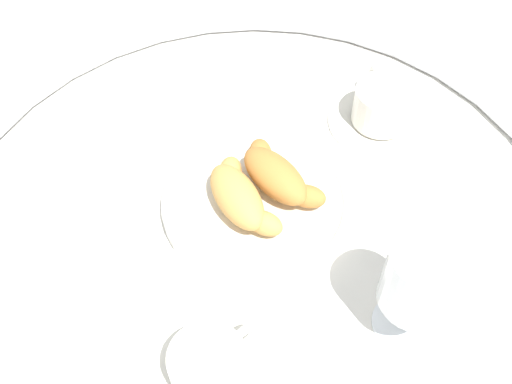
{
  "coord_description": "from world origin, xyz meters",
  "views": [
    {
      "loc": [
        0.29,
        -0.29,
        0.62
      ],
      "look_at": [
        -0.03,
        0.03,
        0.03
      ],
      "focal_mm": 44.46,
      "sensor_mm": 36.0,
      "label": 1
    }
  ],
  "objects_px": {
    "pastry_plate": "(256,202)",
    "croissant_small": "(277,175)",
    "coffee_cup_far": "(210,370)",
    "croissant_large": "(239,197)",
    "juice_glass_left": "(422,280)",
    "coffee_cup_near": "(381,109)"
  },
  "relations": [
    {
      "from": "croissant_large",
      "to": "croissant_small",
      "type": "relative_size",
      "value": 0.96
    },
    {
      "from": "coffee_cup_far",
      "to": "juice_glass_left",
      "type": "distance_m",
      "value": 0.22
    },
    {
      "from": "croissant_small",
      "to": "juice_glass_left",
      "type": "bearing_deg",
      "value": -7.62
    },
    {
      "from": "pastry_plate",
      "to": "juice_glass_left",
      "type": "height_order",
      "value": "juice_glass_left"
    },
    {
      "from": "croissant_large",
      "to": "juice_glass_left",
      "type": "bearing_deg",
      "value": 6.48
    },
    {
      "from": "croissant_small",
      "to": "coffee_cup_far",
      "type": "relative_size",
      "value": 1.0
    },
    {
      "from": "coffee_cup_near",
      "to": "juice_glass_left",
      "type": "relative_size",
      "value": 0.97
    },
    {
      "from": "pastry_plate",
      "to": "juice_glass_left",
      "type": "relative_size",
      "value": 1.62
    },
    {
      "from": "coffee_cup_near",
      "to": "coffee_cup_far",
      "type": "distance_m",
      "value": 0.41
    },
    {
      "from": "coffee_cup_near",
      "to": "coffee_cup_far",
      "type": "bearing_deg",
      "value": -75.81
    },
    {
      "from": "croissant_small",
      "to": "coffee_cup_far",
      "type": "bearing_deg",
      "value": -61.97
    },
    {
      "from": "pastry_plate",
      "to": "croissant_small",
      "type": "xyz_separation_m",
      "value": [
        0.01,
        0.03,
        0.03
      ]
    },
    {
      "from": "croissant_small",
      "to": "juice_glass_left",
      "type": "height_order",
      "value": "juice_glass_left"
    },
    {
      "from": "pastry_plate",
      "to": "coffee_cup_far",
      "type": "bearing_deg",
      "value": -57.05
    },
    {
      "from": "croissant_small",
      "to": "coffee_cup_near",
      "type": "relative_size",
      "value": 1.0
    },
    {
      "from": "croissant_large",
      "to": "juice_glass_left",
      "type": "distance_m",
      "value": 0.23
    },
    {
      "from": "croissant_small",
      "to": "coffee_cup_far",
      "type": "xyz_separation_m",
      "value": [
        0.11,
        -0.21,
        -0.01
      ]
    },
    {
      "from": "coffee_cup_far",
      "to": "croissant_large",
      "type": "bearing_deg",
      "value": 127.61
    },
    {
      "from": "croissant_large",
      "to": "coffee_cup_far",
      "type": "height_order",
      "value": "same"
    },
    {
      "from": "croissant_large",
      "to": "coffee_cup_far",
      "type": "bearing_deg",
      "value": -52.39
    },
    {
      "from": "croissant_large",
      "to": "croissant_small",
      "type": "xyz_separation_m",
      "value": [
        0.01,
        0.05,
        0.0
      ]
    },
    {
      "from": "croissant_large",
      "to": "coffee_cup_near",
      "type": "distance_m",
      "value": 0.24
    }
  ]
}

